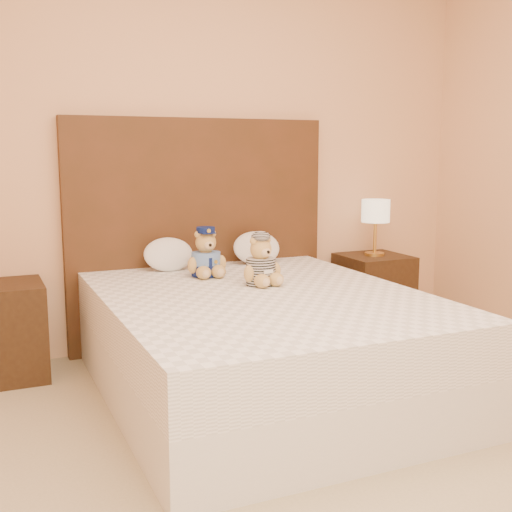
{
  "coord_description": "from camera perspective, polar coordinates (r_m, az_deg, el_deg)",
  "views": [
    {
      "loc": [
        -1.36,
        -1.81,
        1.29
      ],
      "look_at": [
        0.08,
        1.45,
        0.71
      ],
      "focal_mm": 45.0,
      "sensor_mm": 36.0,
      "label": 1
    }
  ],
  "objects": [
    {
      "name": "nightstand_right",
      "position": [
        4.73,
        10.38,
        -3.23
      ],
      "size": [
        0.45,
        0.45,
        0.55
      ],
      "primitive_type": "cube",
      "color": "#362211",
      "rests_on": "ground"
    },
    {
      "name": "room_walls",
      "position": [
        2.69,
        7.5,
        20.35
      ],
      "size": [
        4.04,
        4.52,
        2.72
      ],
      "color": "#E8AE7E",
      "rests_on": "ground"
    },
    {
      "name": "lamp",
      "position": [
        4.64,
        10.59,
        3.71
      ],
      "size": [
        0.2,
        0.2,
        0.4
      ],
      "color": "gold",
      "rests_on": "nightstand_right"
    },
    {
      "name": "teddy_police",
      "position": [
        3.81,
        -4.48,
        0.35
      ],
      "size": [
        0.26,
        0.25,
        0.29
      ],
      "primitive_type": null,
      "rotation": [
        0.0,
        0.0,
        0.02
      ],
      "color": "tan",
      "rests_on": "bed"
    },
    {
      "name": "nightstand_left",
      "position": [
        3.94,
        -21.52,
        -6.26
      ],
      "size": [
        0.45,
        0.45,
        0.55
      ],
      "primitive_type": "cube",
      "color": "#362211",
      "rests_on": "ground"
    },
    {
      "name": "teddy_prisoner",
      "position": [
        3.57,
        0.43,
        -0.37
      ],
      "size": [
        0.28,
        0.27,
        0.28
      ],
      "primitive_type": null,
      "rotation": [
        0.0,
        0.0,
        0.16
      ],
      "color": "tan",
      "rests_on": "bed"
    },
    {
      "name": "pillow_left",
      "position": [
        4.04,
        -7.79,
        0.29
      ],
      "size": [
        0.32,
        0.2,
        0.22
      ],
      "primitive_type": "ellipsoid",
      "color": "white",
      "rests_on": "bed"
    },
    {
      "name": "ground",
      "position": [
        2.6,
        12.19,
        -20.6
      ],
      "size": [
        4.0,
        4.5,
        0.0
      ],
      "primitive_type": "cube",
      "color": "tan",
      "rests_on": "ground"
    },
    {
      "name": "pillow_right",
      "position": [
        4.24,
        0.06,
        0.87
      ],
      "size": [
        0.33,
        0.21,
        0.23
      ],
      "primitive_type": "ellipsoid",
      "color": "white",
      "rests_on": "bed"
    },
    {
      "name": "headboard",
      "position": [
        4.27,
        -5.08,
        2.04
      ],
      "size": [
        1.75,
        0.08,
        1.5
      ],
      "primitive_type": "cube",
      "color": "#4D2A17",
      "rests_on": "ground"
    },
    {
      "name": "bed",
      "position": [
        3.45,
        0.5,
        -7.77
      ],
      "size": [
        1.6,
        2.0,
        0.55
      ],
      "color": "white",
      "rests_on": "ground"
    }
  ]
}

